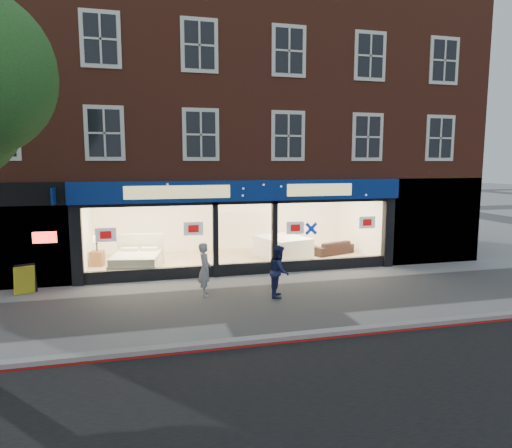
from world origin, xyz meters
name	(u,v)px	position (x,y,z in m)	size (l,w,h in m)	color
ground	(270,300)	(0.00, 0.00, 0.00)	(120.00, 120.00, 0.00)	gray
kerb_line	(308,340)	(0.00, -3.10, 0.01)	(60.00, 0.10, 0.01)	#8C0A07
kerb_stone	(305,335)	(0.00, -2.90, 0.06)	(60.00, 0.25, 0.12)	gray
showroom_floor	(233,260)	(0.00, 5.25, 0.05)	(11.00, 4.50, 0.10)	tan
building	(223,95)	(-0.02, 6.93, 6.67)	(19.00, 8.26, 10.30)	brown
display_bed	(137,260)	(-3.68, 4.38, 0.42)	(2.00, 2.29, 1.15)	beige
bedside_table	(97,258)	(-5.10, 5.33, 0.38)	(0.45, 0.45, 0.55)	brown
mattress_stack	(283,247)	(2.04, 5.19, 0.50)	(2.16, 2.44, 0.81)	silver
sofa	(332,247)	(4.20, 5.20, 0.37)	(1.87, 0.73, 0.55)	black
a_board	(25,279)	(-6.90, 2.38, 0.44)	(0.58, 0.37, 0.89)	gold
pedestrian_grey	(205,269)	(-1.72, 0.91, 0.79)	(0.57, 0.38, 1.57)	#999AA0
pedestrian_blue	(279,271)	(0.36, 0.25, 0.76)	(0.74, 0.58, 1.52)	#1B204C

